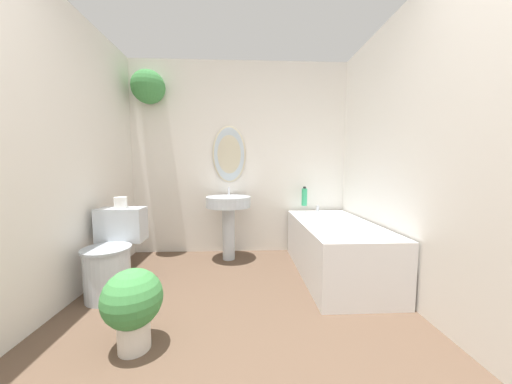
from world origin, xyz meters
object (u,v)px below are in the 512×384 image
(pedestal_sink, at_px, (228,211))
(bathtub, at_px, (335,247))
(toilet, at_px, (113,255))
(toilet_paper_roll, at_px, (121,203))
(shampoo_bottle, at_px, (304,197))
(potted_plant, at_px, (133,303))

(pedestal_sink, bearing_deg, bathtub, -23.56)
(toilet, relative_size, pedestal_sink, 0.84)
(toilet, xyz_separation_m, toilet_paper_roll, (0.00, 0.19, 0.43))
(pedestal_sink, relative_size, toilet_paper_roll, 7.71)
(bathtub, height_order, shampoo_bottle, shampoo_bottle)
(pedestal_sink, height_order, toilet_paper_roll, pedestal_sink)
(toilet, xyz_separation_m, pedestal_sink, (0.95, 0.78, 0.25))
(shampoo_bottle, height_order, potted_plant, shampoo_bottle)
(bathtub, xyz_separation_m, shampoo_bottle, (-0.17, 0.63, 0.44))
(pedestal_sink, height_order, shampoo_bottle, shampoo_bottle)
(shampoo_bottle, distance_m, toilet_paper_roll, 2.02)
(pedestal_sink, bearing_deg, toilet, -140.40)
(toilet, distance_m, bathtub, 2.07)
(potted_plant, bearing_deg, toilet_paper_roll, 117.43)
(bathtub, distance_m, potted_plant, 1.88)
(toilet, distance_m, potted_plant, 0.87)
(pedestal_sink, distance_m, potted_plant, 1.61)
(shampoo_bottle, distance_m, potted_plant, 2.22)
(toilet, xyz_separation_m, bathtub, (2.05, 0.30, -0.05))
(potted_plant, relative_size, toilet_paper_roll, 4.43)
(toilet, relative_size, potted_plant, 1.46)
(bathtub, relative_size, toilet_paper_roll, 13.29)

